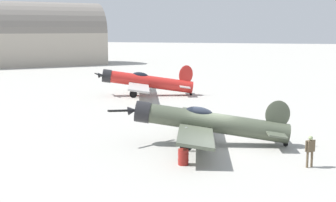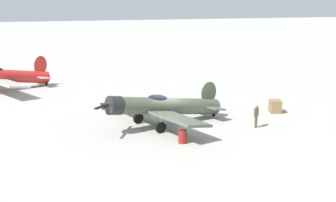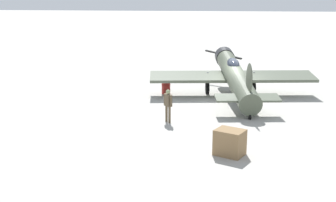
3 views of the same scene
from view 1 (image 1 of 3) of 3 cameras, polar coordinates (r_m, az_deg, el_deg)
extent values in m
plane|color=#A8A59E|center=(28.11, 5.81, -5.59)|extent=(400.00, 400.00, 0.00)
cylinder|color=#4C5442|center=(27.78, 5.86, -2.76)|extent=(9.35, 3.06, 2.48)
cylinder|color=#232326|center=(27.84, -3.22, -1.41)|extent=(1.31, 1.50, 1.42)
cone|color=#232326|center=(27.91, -4.55, -1.21)|extent=(0.72, 0.66, 0.62)
cube|color=black|center=(27.93, -4.85, -1.21)|extent=(1.95, 2.78, 0.44)
ellipsoid|color=black|center=(27.64, 3.97, -1.44)|extent=(1.89, 1.10, 0.91)
cube|color=#565E4C|center=(27.80, 3.57, -3.10)|extent=(4.07, 10.64, 0.46)
ellipsoid|color=#4C5442|center=(28.08, 13.80, -1.67)|extent=(1.71, 0.46, 1.92)
cube|color=#565E4C|center=(28.25, 13.32, -3.70)|extent=(1.76, 3.55, 0.25)
cylinder|color=#999BA0|center=(26.41, 2.35, -4.46)|extent=(0.14, 0.14, 1.04)
cylinder|color=black|center=(26.54, 2.34, -5.55)|extent=(0.82, 0.36, 0.80)
cylinder|color=#999BA0|center=(29.34, 2.50, -3.08)|extent=(0.14, 0.14, 1.04)
cylinder|color=black|center=(29.46, 2.49, -4.06)|extent=(0.82, 0.36, 0.80)
cylinder|color=black|center=(28.58, 14.75, -5.32)|extent=(0.29, 0.15, 0.28)
cylinder|color=red|center=(48.31, -2.41, 2.48)|extent=(9.45, 4.33, 2.63)
cylinder|color=#232326|center=(48.35, -7.79, 3.18)|extent=(1.49, 1.68, 1.52)
cone|color=#232326|center=(48.39, -8.56, 3.28)|extent=(0.78, 0.76, 0.66)
cube|color=black|center=(48.41, -8.74, 3.28)|extent=(1.97, 2.08, 0.28)
ellipsoid|color=black|center=(48.22, -3.54, 3.28)|extent=(1.93, 1.30, 0.91)
cube|color=#BCB7B2|center=(48.32, -3.75, 2.23)|extent=(5.98, 12.33, 0.47)
ellipsoid|color=red|center=(48.47, 2.29, 3.36)|extent=(1.72, 0.69, 2.26)
cube|color=#BCB7B2|center=(48.59, 2.05, 1.96)|extent=(2.15, 3.57, 0.26)
cylinder|color=#999BA0|center=(46.83, -4.45, 1.57)|extent=(0.14, 0.14, 1.13)
cylinder|color=black|center=(46.91, -4.44, 0.89)|extent=(0.82, 0.45, 0.80)
cylinder|color=#999BA0|center=(49.90, -4.40, 2.04)|extent=(0.14, 0.14, 1.13)
cylinder|color=black|center=(49.98, -4.39, 1.40)|extent=(0.82, 0.45, 0.80)
cylinder|color=black|center=(48.79, 2.94, 0.92)|extent=(0.30, 0.19, 0.28)
cylinder|color=brown|center=(24.53, 17.33, -7.16)|extent=(0.12, 0.12, 0.84)
cylinder|color=brown|center=(24.73, 17.84, -7.05)|extent=(0.12, 0.12, 0.84)
cube|color=brown|center=(24.44, 17.67, -5.48)|extent=(0.50, 0.47, 0.60)
sphere|color=#8D9D6D|center=(24.34, 17.72, -4.51)|extent=(0.22, 0.22, 0.22)
cylinder|color=brown|center=(24.25, 17.18, -5.53)|extent=(0.09, 0.09, 0.56)
cylinder|color=brown|center=(24.62, 18.15, -5.36)|extent=(0.09, 0.09, 0.56)
cylinder|color=maroon|center=(23.93, 1.96, -7.14)|extent=(0.56, 0.56, 0.85)
torus|color=maroon|center=(23.89, 1.96, -6.75)|extent=(0.60, 0.60, 0.04)
torus|color=maroon|center=(23.98, 1.96, -7.53)|extent=(0.60, 0.60, 0.04)
cube|color=#ADA393|center=(92.69, -18.31, 6.25)|extent=(31.71, 30.44, 6.29)
cylinder|color=slate|center=(92.61, -18.40, 8.19)|extent=(31.71, 30.44, 12.17)
camera|label=2|loc=(17.24, -84.85, 6.51)|focal=47.94mm
camera|label=3|loc=(34.49, 53.10, 3.64)|focal=44.81mm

